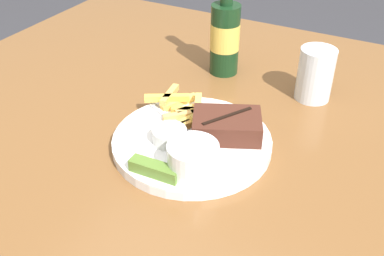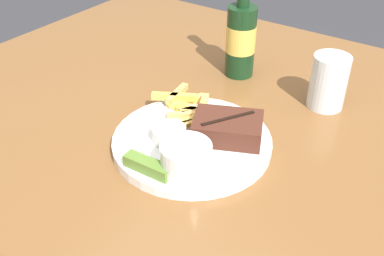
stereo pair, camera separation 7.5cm
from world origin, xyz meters
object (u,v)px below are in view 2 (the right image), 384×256
at_px(knife_utensil, 212,135).
at_px(beer_bottle, 241,37).
at_px(dinner_plate, 192,142).
at_px(coleslaw_cup, 186,156).
at_px(fork_utensil, 173,117).
at_px(pickle_spear, 148,166).
at_px(steak_portion, 228,128).
at_px(drinking_glass, 328,82).
at_px(dipping_sauce_cup, 169,133).

distance_m(knife_utensil, beer_bottle, 0.28).
bearing_deg(dinner_plate, coleslaw_cup, -61.21).
bearing_deg(beer_bottle, dinner_plate, -76.30).
bearing_deg(fork_utensil, pickle_spear, -41.40).
height_order(coleslaw_cup, beer_bottle, beer_bottle).
distance_m(steak_portion, fork_utensil, 0.11).
relative_size(coleslaw_cup, beer_bottle, 0.32).
bearing_deg(dinner_plate, steak_portion, 37.79).
xyz_separation_m(fork_utensil, drinking_glass, (0.20, 0.23, 0.03)).
bearing_deg(steak_portion, drinking_glass, 67.99).
distance_m(dinner_plate, pickle_spear, 0.11).
bearing_deg(dinner_plate, fork_utensil, 153.57).
bearing_deg(steak_portion, beer_bottle, 115.53).
bearing_deg(dinner_plate, pickle_spear, -92.73).
bearing_deg(beer_bottle, pickle_spear, -80.86).
distance_m(pickle_spear, fork_utensil, 0.15).
distance_m(coleslaw_cup, knife_utensil, 0.10).
height_order(dinner_plate, pickle_spear, pickle_spear).
relative_size(fork_utensil, drinking_glass, 1.19).
distance_m(dinner_plate, fork_utensil, 0.07).
relative_size(coleslaw_cup, knife_utensil, 0.48).
distance_m(fork_utensil, beer_bottle, 0.26).
height_order(coleslaw_cup, drinking_glass, drinking_glass).
bearing_deg(steak_portion, dinner_plate, -142.21).
height_order(fork_utensil, beer_bottle, beer_bottle).
height_order(coleslaw_cup, pickle_spear, coleslaw_cup).
bearing_deg(coleslaw_cup, steak_portion, 86.99).
height_order(steak_portion, dipping_sauce_cup, steak_portion).
distance_m(coleslaw_cup, pickle_spear, 0.06).
bearing_deg(drinking_glass, fork_utensil, -131.43).
xyz_separation_m(steak_portion, fork_utensil, (-0.11, -0.01, -0.02)).
bearing_deg(dipping_sauce_cup, coleslaw_cup, -35.05).
distance_m(fork_utensil, knife_utensil, 0.09).
height_order(dinner_plate, knife_utensil, knife_utensil).
bearing_deg(beer_bottle, drinking_glass, -5.60).
distance_m(steak_portion, knife_utensil, 0.03).
height_order(dinner_plate, drinking_glass, drinking_glass).
xyz_separation_m(knife_utensil, drinking_glass, (0.11, 0.23, 0.03)).
xyz_separation_m(dipping_sauce_cup, knife_utensil, (0.05, 0.05, -0.01)).
relative_size(dipping_sauce_cup, beer_bottle, 0.24).
bearing_deg(drinking_glass, dinner_plate, -117.95).
bearing_deg(beer_bottle, steak_portion, -64.47).
relative_size(beer_bottle, drinking_glass, 2.32).
height_order(coleslaw_cup, fork_utensil, coleslaw_cup).
bearing_deg(coleslaw_cup, fork_utensil, 134.38).
height_order(steak_portion, knife_utensil, steak_portion).
distance_m(coleslaw_cup, drinking_glass, 0.35).
distance_m(coleslaw_cup, fork_utensil, 0.15).
height_order(steak_portion, beer_bottle, beer_bottle).
bearing_deg(fork_utensil, knife_utensil, 20.89).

